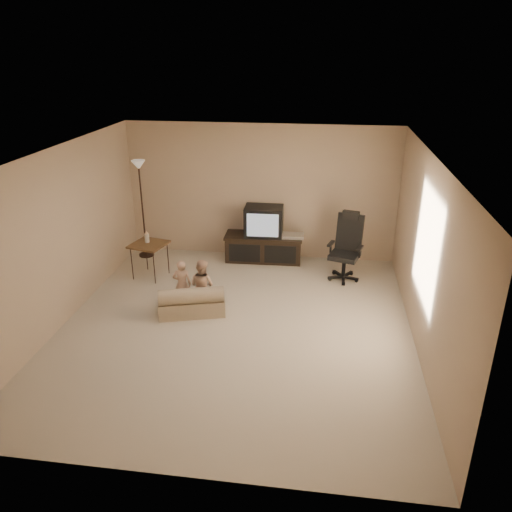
{
  "coord_description": "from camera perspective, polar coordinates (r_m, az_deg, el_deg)",
  "views": [
    {
      "loc": [
        1.16,
        -6.14,
        3.76
      ],
      "look_at": [
        0.21,
        0.6,
        0.88
      ],
      "focal_mm": 35.0,
      "sensor_mm": 36.0,
      "label": 1
    }
  ],
  "objects": [
    {
      "name": "floor_lamp",
      "position": [
        9.47,
        -13.06,
        7.63
      ],
      "size": [
        0.29,
        0.29,
        1.85
      ],
      "color": "black",
      "rests_on": "floor"
    },
    {
      "name": "toddler_right",
      "position": [
        7.58,
        -6.18,
        -3.37
      ],
      "size": [
        0.46,
        0.36,
        0.83
      ],
      "primitive_type": "imported",
      "rotation": [
        0.0,
        0.0,
        2.74
      ],
      "color": "#D6A686",
      "rests_on": "floor"
    },
    {
      "name": "office_chair",
      "position": [
        8.72,
        10.21,
        0.07
      ],
      "size": [
        0.68,
        0.7,
        1.18
      ],
      "rotation": [
        0.0,
        0.0,
        -0.3
      ],
      "color": "black",
      "rests_on": "floor"
    },
    {
      "name": "child_sofa",
      "position": [
        7.6,
        -7.37,
        -5.23
      ],
      "size": [
        1.09,
        0.8,
        0.48
      ],
      "rotation": [
        0.0,
        0.0,
        0.28
      ],
      "color": "tan",
      "rests_on": "floor"
    },
    {
      "name": "toddler_left",
      "position": [
        7.71,
        -8.44,
        -3.21
      ],
      "size": [
        0.31,
        0.25,
        0.78
      ],
      "primitive_type": "imported",
      "rotation": [
        0.0,
        0.0,
        3.28
      ],
      "color": "#D6A686",
      "rests_on": "floor"
    },
    {
      "name": "floor",
      "position": [
        7.3,
        -2.33,
        -8.09
      ],
      "size": [
        5.5,
        5.5,
        0.0
      ],
      "primitive_type": "plane",
      "color": "beige",
      "rests_on": "ground"
    },
    {
      "name": "side_table",
      "position": [
        8.77,
        -12.17,
        1.29
      ],
      "size": [
        0.68,
        0.68,
        0.84
      ],
      "rotation": [
        0.0,
        0.0,
        -0.24
      ],
      "color": "brown",
      "rests_on": "floor"
    },
    {
      "name": "tv_stand",
      "position": [
        9.31,
        0.92,
        2.03
      ],
      "size": [
        1.48,
        0.59,
        1.05
      ],
      "rotation": [
        0.0,
        0.0,
        0.03
      ],
      "color": "black",
      "rests_on": "floor"
    },
    {
      "name": "room_shell",
      "position": [
        6.64,
        -2.54,
        3.21
      ],
      "size": [
        5.5,
        5.5,
        5.5
      ],
      "color": "white",
      "rests_on": "floor"
    }
  ]
}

